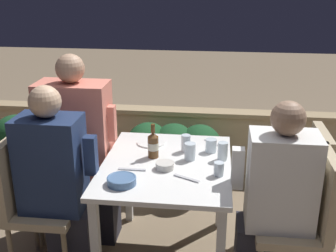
{
  "coord_description": "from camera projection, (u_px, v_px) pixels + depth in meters",
  "views": [
    {
      "loc": [
        0.3,
        -2.38,
        1.86
      ],
      "look_at": [
        0.0,
        0.07,
        0.94
      ],
      "focal_mm": 45.0,
      "sensor_mm": 36.0,
      "label": 1
    }
  ],
  "objects": [
    {
      "name": "parapet_wall",
      "position": [
        184.0,
        139.0,
        4.1
      ],
      "size": [
        9.0,
        0.18,
        0.62
      ],
      "color": "tan",
      "rests_on": "ground_plane"
    },
    {
      "name": "dining_table",
      "position": [
        167.0,
        177.0,
        2.68
      ],
      "size": [
        0.8,
        0.99,
        0.72
      ],
      "color": "white",
      "rests_on": "ground_plane"
    },
    {
      "name": "planter_hedge",
      "position": [
        174.0,
        154.0,
        3.69
      ],
      "size": [
        0.83,
        0.47,
        0.62
      ],
      "color": "brown",
      "rests_on": "ground_plane"
    },
    {
      "name": "chair_left_near",
      "position": [
        29.0,
        193.0,
        2.63
      ],
      "size": [
        0.41,
        0.41,
        0.92
      ],
      "color": "tan",
      "rests_on": "ground_plane"
    },
    {
      "name": "person_navy_jumper",
      "position": [
        59.0,
        183.0,
        2.58
      ],
      "size": [
        0.48,
        0.26,
        1.25
      ],
      "color": "#282833",
      "rests_on": "ground_plane"
    },
    {
      "name": "chair_left_far",
      "position": [
        56.0,
        167.0,
        2.99
      ],
      "size": [
        0.41,
        0.41,
        0.92
      ],
      "color": "tan",
      "rests_on": "ground_plane"
    },
    {
      "name": "person_coral_top",
      "position": [
        81.0,
        151.0,
        2.92
      ],
      "size": [
        0.52,
        0.26,
        1.36
      ],
      "color": "#282833",
      "rests_on": "ground_plane"
    },
    {
      "name": "chair_right_near",
      "position": [
        308.0,
        212.0,
        2.42
      ],
      "size": [
        0.41,
        0.41,
        0.92
      ],
      "color": "tan",
      "rests_on": "ground_plane"
    },
    {
      "name": "person_white_polo",
      "position": [
        273.0,
        201.0,
        2.42
      ],
      "size": [
        0.48,
        0.26,
        1.21
      ],
      "color": "#282833",
      "rests_on": "ground_plane"
    },
    {
      "name": "chair_right_far",
      "position": [
        304.0,
        183.0,
        2.75
      ],
      "size": [
        0.41,
        0.41,
        0.92
      ],
      "color": "tan",
      "rests_on": "ground_plane"
    },
    {
      "name": "beer_bottle",
      "position": [
        153.0,
        145.0,
        2.7
      ],
      "size": [
        0.07,
        0.07,
        0.23
      ],
      "color": "brown",
      "rests_on": "dining_table"
    },
    {
      "name": "plate_0",
      "position": [
        151.0,
        143.0,
        2.94
      ],
      "size": [
        0.2,
        0.2,
        0.01
      ],
      "color": "white",
      "rests_on": "dining_table"
    },
    {
      "name": "bowl_0",
      "position": [
        122.0,
        180.0,
        2.37
      ],
      "size": [
        0.17,
        0.17,
        0.05
      ],
      "color": "#4C709E",
      "rests_on": "dining_table"
    },
    {
      "name": "bowl_1",
      "position": [
        165.0,
        165.0,
        2.56
      ],
      "size": [
        0.11,
        0.11,
        0.04
      ],
      "color": "beige",
      "rests_on": "dining_table"
    },
    {
      "name": "glass_cup_0",
      "position": [
        219.0,
        169.0,
        2.47
      ],
      "size": [
        0.06,
        0.06,
        0.08
      ],
      "color": "silver",
      "rests_on": "dining_table"
    },
    {
      "name": "glass_cup_1",
      "position": [
        186.0,
        143.0,
        2.8
      ],
      "size": [
        0.06,
        0.06,
        0.12
      ],
      "color": "silver",
      "rests_on": "dining_table"
    },
    {
      "name": "glass_cup_2",
      "position": [
        223.0,
        151.0,
        2.67
      ],
      "size": [
        0.06,
        0.06,
        0.12
      ],
      "color": "silver",
      "rests_on": "dining_table"
    },
    {
      "name": "glass_cup_3",
      "position": [
        190.0,
        151.0,
        2.67
      ],
      "size": [
        0.07,
        0.07,
        0.11
      ],
      "color": "silver",
      "rests_on": "dining_table"
    },
    {
      "name": "glass_cup_4",
      "position": [
        211.0,
        146.0,
        2.79
      ],
      "size": [
        0.07,
        0.07,
        0.09
      ],
      "color": "silver",
      "rests_on": "dining_table"
    },
    {
      "name": "fork_0",
      "position": [
        132.0,
        169.0,
        2.55
      ],
      "size": [
        0.17,
        0.02,
        0.01
      ],
      "color": "silver",
      "rests_on": "dining_table"
    },
    {
      "name": "fork_1",
      "position": [
        186.0,
        178.0,
        2.44
      ],
      "size": [
        0.16,
        0.09,
        0.01
      ],
      "color": "silver",
      "rests_on": "dining_table"
    },
    {
      "name": "fork_2",
      "position": [
        213.0,
        143.0,
        2.94
      ],
      "size": [
        0.13,
        0.13,
        0.01
      ],
      "color": "silver",
      "rests_on": "dining_table"
    },
    {
      "name": "potted_plant",
      "position": [
        18.0,
        150.0,
        3.44
      ],
      "size": [
        0.37,
        0.37,
        0.78
      ],
      "color": "#9E5638",
      "rests_on": "ground_plane"
    }
  ]
}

